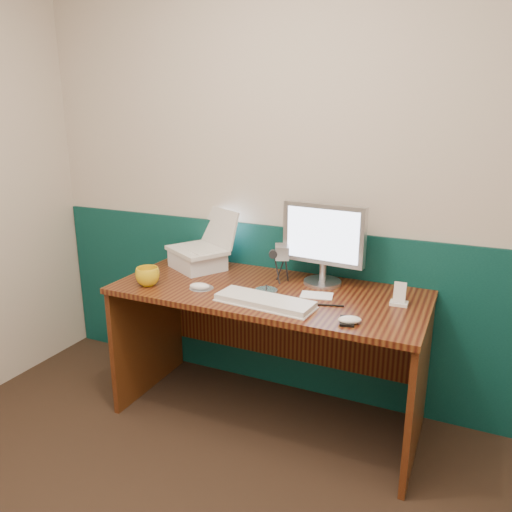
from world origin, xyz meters
The scene contains 18 objects.
back_wall centered at (0.00, 1.75, 1.25)m, with size 3.50×0.04×2.50m, color beige.
wainscot centered at (0.00, 1.74, 0.50)m, with size 3.48×0.02×1.00m, color #072E30.
desk centered at (-0.11, 1.38, 0.38)m, with size 1.60×0.70×0.75m, color #330F09.
laptop_riser centered at (-0.63, 1.54, 0.80)m, with size 0.29×0.24×0.10m, color silver.
laptop centered at (-0.63, 1.54, 0.99)m, with size 0.33×0.25×0.28m, color silver, non-canonical shape.
monitor centered at (0.11, 1.58, 0.97)m, with size 0.44×0.13×0.44m, color #B1B2B7, non-canonical shape.
keyboard centered at (-0.05, 1.18, 0.76)m, with size 0.47×0.16×0.03m, color white.
mouse_right centered at (0.38, 1.13, 0.77)m, with size 0.10×0.06×0.03m, color white.
mouse_left centered at (-0.44, 1.24, 0.77)m, with size 0.10×0.06×0.03m, color white.
mug centered at (-0.72, 1.18, 0.80)m, with size 0.12×0.12×0.10m, color gold.
camcorder centered at (-0.10, 1.52, 0.84)m, with size 0.08×0.12×0.18m, color #A8A8AD, non-canonical shape.
cd_spindle centered at (-0.10, 1.31, 0.76)m, with size 0.11×0.11×0.02m, color silver.
cd_loose_a centered at (-0.44, 1.25, 0.75)m, with size 0.13×0.13×0.00m, color silver.
pen centered at (0.23, 1.29, 0.75)m, with size 0.01×0.01×0.15m, color black.
papers centered at (0.14, 1.40, 0.75)m, with size 0.16×0.10×0.00m, color white.
dock centered at (0.53, 1.45, 0.76)m, with size 0.08×0.06×0.02m, color white.
music_player centered at (0.53, 1.45, 0.81)m, with size 0.06×0.01×0.10m, color white.
pda centered at (0.36, 1.14, 0.76)m, with size 0.06×0.11×0.01m, color black.
Camera 1 is at (0.84, -0.84, 1.63)m, focal length 35.00 mm.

